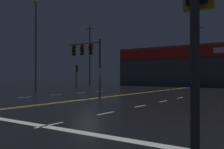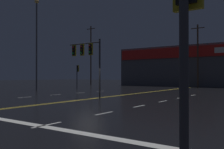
% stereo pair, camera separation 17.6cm
% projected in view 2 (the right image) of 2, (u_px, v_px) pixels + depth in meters
% --- Properties ---
extents(ground_plane, '(200.00, 200.00, 0.00)m').
position_uv_depth(ground_plane, '(88.00, 99.00, 19.98)').
color(ground_plane, black).
extents(road_markings, '(16.83, 60.00, 0.01)m').
position_uv_depth(road_markings, '(83.00, 102.00, 17.71)').
color(road_markings, gold).
rests_on(road_markings, ground).
extents(traffic_signal_median, '(3.42, 0.36, 4.92)m').
position_uv_depth(traffic_signal_median, '(86.00, 53.00, 21.36)').
color(traffic_signal_median, '#38383D').
rests_on(traffic_signal_median, ground).
extents(traffic_signal_corner_northwest, '(0.42, 0.36, 3.52)m').
position_uv_depth(traffic_signal_corner_northwest, '(77.00, 71.00, 37.50)').
color(traffic_signal_corner_northwest, '#38383D').
rests_on(traffic_signal_corner_northwest, ground).
extents(traffic_signal_corner_southeast, '(0.42, 0.36, 3.75)m').
position_uv_depth(traffic_signal_corner_southeast, '(186.00, 9.00, 3.44)').
color(traffic_signal_corner_southeast, '#38383D').
rests_on(traffic_signal_corner_southeast, ground).
extents(streetlight_far_left, '(0.56, 0.56, 11.87)m').
position_uv_depth(streetlight_far_left, '(37.00, 34.00, 32.34)').
color(streetlight_far_left, '#59595E').
rests_on(streetlight_far_left, ground).
extents(building_backdrop, '(29.37, 10.23, 7.37)m').
position_uv_depth(building_backdrop, '(201.00, 66.00, 46.84)').
color(building_backdrop, '#4C4C51').
rests_on(building_backdrop, ground).
extents(utility_pole_row, '(47.47, 0.26, 12.82)m').
position_uv_depth(utility_pole_row, '(190.00, 52.00, 41.99)').
color(utility_pole_row, '#4C3828').
rests_on(utility_pole_row, ground).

